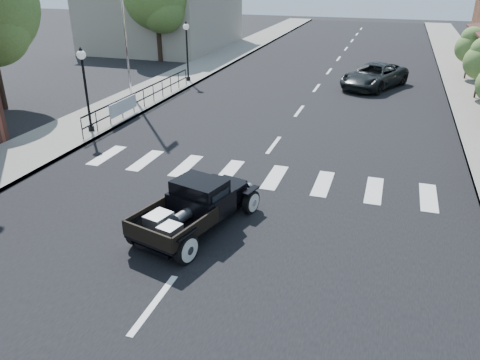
% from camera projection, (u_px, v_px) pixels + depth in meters
% --- Properties ---
extents(ground, '(120.00, 120.00, 0.00)m').
position_uv_depth(ground, '(208.00, 233.00, 12.27)').
color(ground, black).
rests_on(ground, ground).
extents(road, '(14.00, 80.00, 0.02)m').
position_uv_depth(road, '(310.00, 96.00, 25.25)').
color(road, black).
rests_on(road, ground).
extents(road_markings, '(12.00, 60.00, 0.06)m').
position_uv_depth(road_markings, '(290.00, 123.00, 20.92)').
color(road_markings, silver).
rests_on(road_markings, ground).
extents(sidewalk_left, '(3.00, 80.00, 0.15)m').
position_uv_depth(sidewalk_left, '(168.00, 84.00, 27.62)').
color(sidewalk_left, gray).
rests_on(sidewalk_left, ground).
extents(low_building_left, '(10.00, 12.00, 5.00)m').
position_uv_depth(low_building_left, '(164.00, 17.00, 39.69)').
color(low_building_left, '#9D9584').
rests_on(low_building_left, ground).
extents(railing, '(0.08, 10.00, 1.00)m').
position_uv_depth(railing, '(144.00, 96.00, 22.72)').
color(railing, black).
rests_on(railing, sidewalk_left).
extents(banner, '(0.04, 2.20, 0.60)m').
position_uv_depth(banner, '(124.00, 112.00, 21.05)').
color(banner, silver).
rests_on(banner, sidewalk_left).
extents(lamp_post_b, '(0.36, 0.36, 3.40)m').
position_uv_depth(lamp_post_b, '(86.00, 90.00, 18.84)').
color(lamp_post_b, black).
rests_on(lamp_post_b, sidewalk_left).
extents(lamp_post_c, '(0.36, 0.36, 3.40)m').
position_uv_depth(lamp_post_c, '(187.00, 52.00, 27.49)').
color(lamp_post_c, black).
rests_on(lamp_post_c, sidewalk_left).
extents(big_tree_far, '(4.65, 4.65, 6.83)m').
position_uv_depth(big_tree_far, '(157.00, 13.00, 33.42)').
color(big_tree_far, '#47642B').
rests_on(big_tree_far, ground).
extents(small_tree_d, '(1.77, 1.77, 2.96)m').
position_uv_depth(small_tree_d, '(480.00, 69.00, 23.86)').
color(small_tree_d, '#537535').
rests_on(small_tree_d, sidewalk_right).
extents(small_tree_e, '(1.76, 1.76, 2.94)m').
position_uv_depth(small_tree_e, '(469.00, 54.00, 28.11)').
color(small_tree_e, '#537535').
rests_on(small_tree_e, sidewalk_right).
extents(hotrod_pickup, '(2.82, 4.34, 1.38)m').
position_uv_depth(hotrod_pickup, '(196.00, 206.00, 12.20)').
color(hotrod_pickup, black).
rests_on(hotrod_pickup, ground).
extents(second_car, '(4.05, 5.40, 1.36)m').
position_uv_depth(second_car, '(374.00, 76.00, 26.79)').
color(second_car, black).
rests_on(second_car, ground).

